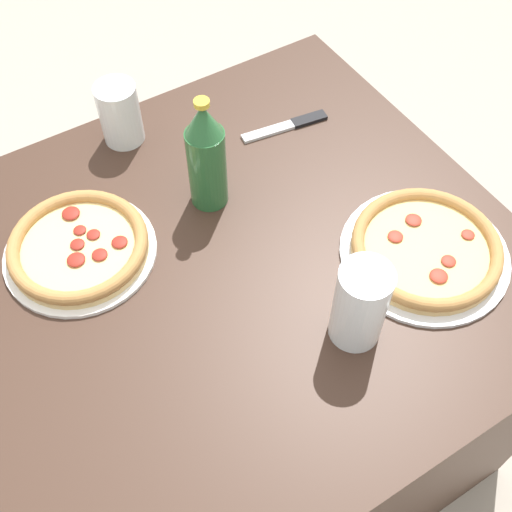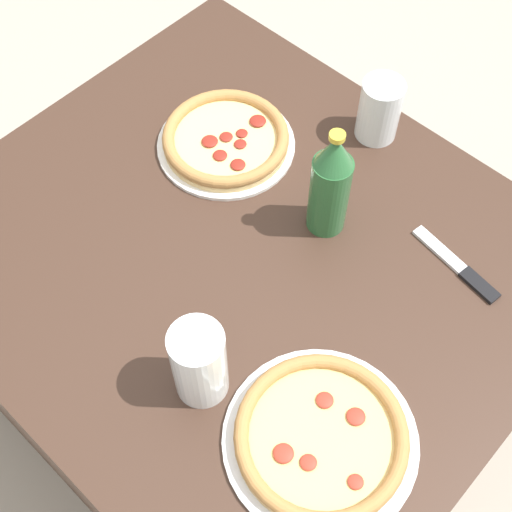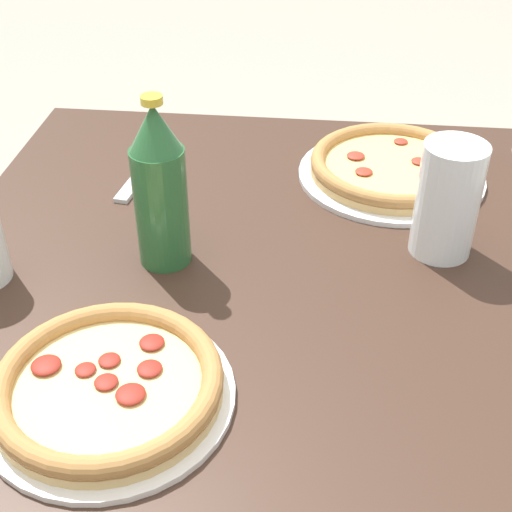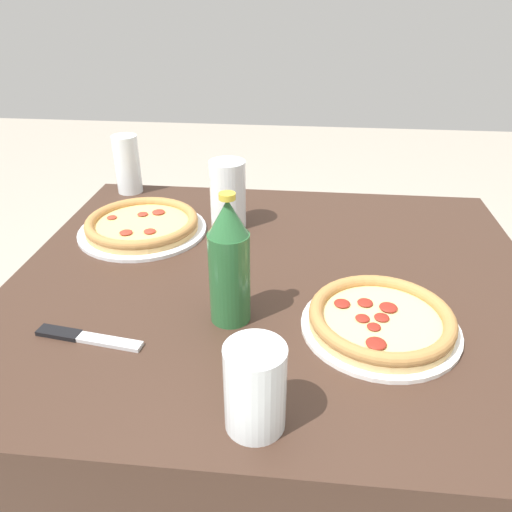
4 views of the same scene
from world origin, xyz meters
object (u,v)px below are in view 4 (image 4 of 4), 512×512
object	(u,v)px
glass_iced_tea	(255,392)
beer_bottle	(229,263)
glass_mango_juice	(228,197)
glass_red_wine	(128,165)
pizza_pepperoni	(381,320)
pizza_veggie	(142,225)
knife	(84,337)

from	to	relation	value
glass_iced_tea	beer_bottle	size ratio (longest dim) A/B	0.54
glass_mango_juice	glass_red_wine	size ratio (longest dim) A/B	1.02
pizza_pepperoni	glass_mango_juice	bearing A→B (deg)	-49.93
pizza_veggie	beer_bottle	distance (m)	0.41
glass_mango_juice	knife	bearing A→B (deg)	69.19
pizza_pepperoni	knife	distance (m)	0.49
pizza_veggie	glass_mango_juice	distance (m)	0.21
glass_mango_juice	knife	size ratio (longest dim) A/B	0.85
knife	glass_red_wine	bearing A→B (deg)	-78.28
knife	glass_iced_tea	bearing A→B (deg)	153.76
pizza_pepperoni	pizza_veggie	world-z (taller)	same
glass_iced_tea	knife	bearing A→B (deg)	-26.24
pizza_pepperoni	pizza_veggie	size ratio (longest dim) A/B	0.90
pizza_pepperoni	knife	size ratio (longest dim) A/B	1.43
glass_mango_juice	glass_red_wine	world-z (taller)	glass_mango_juice
glass_red_wine	glass_iced_tea	bearing A→B (deg)	118.74
glass_red_wine	pizza_veggie	bearing A→B (deg)	114.33
glass_mango_juice	glass_iced_tea	distance (m)	0.61
glass_mango_juice	glass_red_wine	distance (m)	0.36
knife	glass_mango_juice	bearing A→B (deg)	-110.81
pizza_pepperoni	glass_iced_tea	xyz separation A→B (m)	(0.19, 0.23, 0.04)
pizza_veggie	knife	size ratio (longest dim) A/B	1.58
pizza_pepperoni	glass_iced_tea	distance (m)	0.30
pizza_pepperoni	glass_mango_juice	xyz separation A→B (m)	(0.32, -0.38, 0.06)
pizza_veggie	knife	world-z (taller)	pizza_veggie
glass_mango_juice	pizza_veggie	bearing A→B (deg)	16.05
glass_mango_juice	beer_bottle	size ratio (longest dim) A/B	0.68
beer_bottle	glass_iced_tea	bearing A→B (deg)	106.26
beer_bottle	knife	size ratio (longest dim) A/B	1.25
pizza_veggie	glass_mango_juice	size ratio (longest dim) A/B	1.86
pizza_veggie	pizza_pepperoni	bearing A→B (deg)	147.97
pizza_pepperoni	glass_mango_juice	size ratio (longest dim) A/B	1.68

